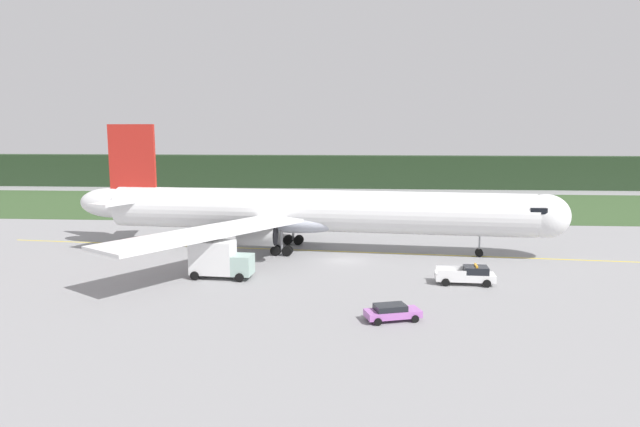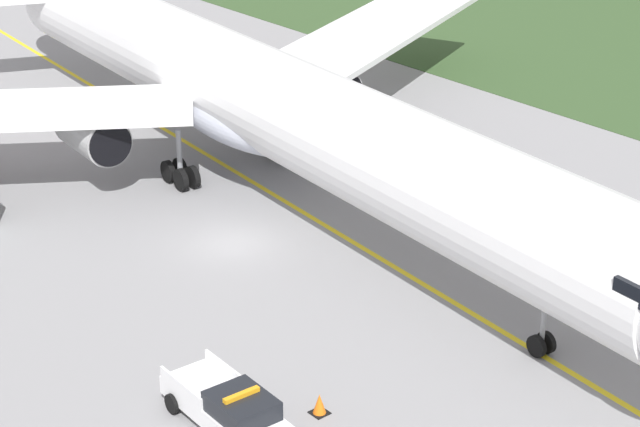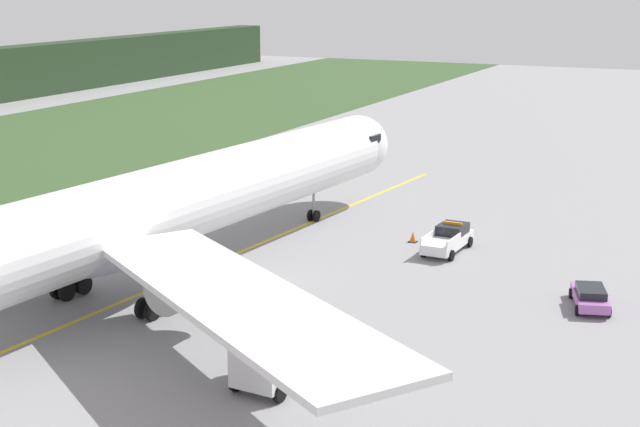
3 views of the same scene
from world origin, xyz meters
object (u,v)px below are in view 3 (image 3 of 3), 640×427
(airliner, at_px, (139,216))
(apron_cone, at_px, (413,237))
(catering_truck, at_px, (282,342))
(staff_car, at_px, (590,296))
(ops_pickup_truck, at_px, (448,239))

(airliner, relative_size, apron_cone, 78.16)
(catering_truck, relative_size, apron_cone, 8.17)
(apron_cone, bearing_deg, staff_car, -122.51)
(airliner, height_order, apron_cone, airliner)
(airliner, relative_size, ops_pickup_truck, 10.63)
(airliner, distance_m, catering_truck, 16.01)
(catering_truck, relative_size, staff_car, 1.37)
(airliner, xyz_separation_m, apron_cone, (17.95, -11.07, -4.51))
(catering_truck, bearing_deg, ops_pickup_truck, -1.09)
(catering_truck, distance_m, apron_cone, 25.94)
(ops_pickup_truck, bearing_deg, apron_cone, 68.79)
(airliner, distance_m, apron_cone, 21.56)
(staff_car, xyz_separation_m, apron_cone, (9.03, 14.16, -0.32))
(airliner, xyz_separation_m, catering_truck, (-7.81, -13.66, -2.95))
(catering_truck, bearing_deg, apron_cone, 5.75)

